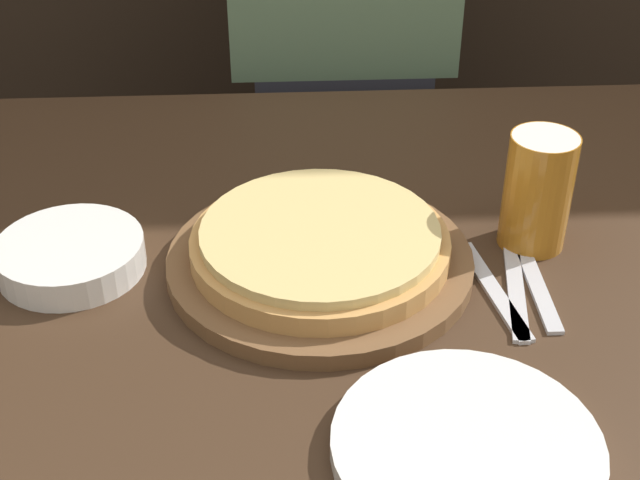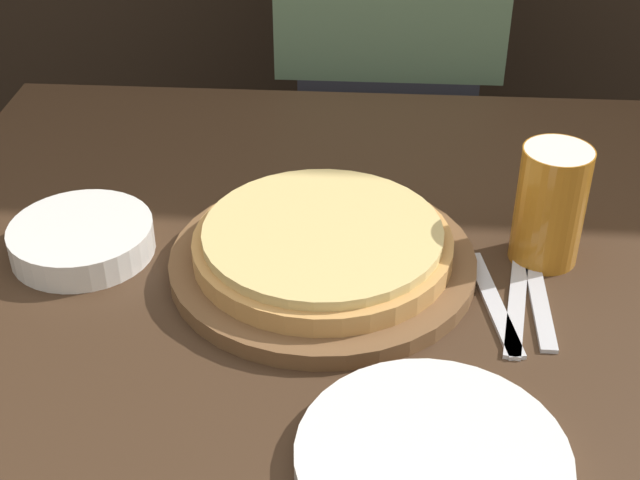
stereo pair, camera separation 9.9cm
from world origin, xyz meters
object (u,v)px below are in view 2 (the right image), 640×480
at_px(fork, 491,303).
at_px(pizza_on_board, 320,251).
at_px(dinner_knife, 514,303).
at_px(diner_person, 385,98).
at_px(beer_glass, 548,201).
at_px(dinner_plate, 429,459).
at_px(spoon, 537,304).
at_px(side_bowl, 79,239).

bearing_deg(fork, pizza_on_board, 164.27).
xyz_separation_m(dinner_knife, diner_person, (-0.14, 0.73, -0.10)).
height_order(pizza_on_board, beer_glass, beer_glass).
distance_m(dinner_plate, dinner_knife, 0.25).
relative_size(pizza_on_board, diner_person, 0.26).
xyz_separation_m(pizza_on_board, beer_glass, (0.25, 0.04, 0.05)).
distance_m(fork, dinner_knife, 0.02).
distance_m(beer_glass, dinner_plate, 0.36).
relative_size(spoon, diner_person, 0.12).
distance_m(fork, spoon, 0.05).
relative_size(beer_glass, diner_person, 0.10).
xyz_separation_m(beer_glass, dinner_plate, (-0.14, -0.33, -0.07)).
bearing_deg(fork, side_bowl, 171.56).
bearing_deg(dinner_plate, fork, 72.17).
bearing_deg(fork, beer_glass, 55.64).
height_order(fork, diner_person, diner_person).
bearing_deg(spoon, fork, -180.00).
xyz_separation_m(side_bowl, fork, (0.47, -0.07, -0.02)).
relative_size(pizza_on_board, side_bowl, 2.08).
bearing_deg(side_bowl, spoon, -7.64).
xyz_separation_m(beer_glass, fork, (-0.06, -0.09, -0.07)).
height_order(spoon, diner_person, diner_person).
xyz_separation_m(side_bowl, dinner_knife, (0.50, -0.07, -0.02)).
height_order(pizza_on_board, fork, pizza_on_board).
bearing_deg(pizza_on_board, dinner_plate, -68.39).
distance_m(side_bowl, fork, 0.48).
distance_m(beer_glass, fork, 0.14).
height_order(dinner_plate, side_bowl, side_bowl).
bearing_deg(dinner_plate, spoon, 61.81).
relative_size(pizza_on_board, dinner_knife, 1.90).
distance_m(dinner_plate, fork, 0.25).
xyz_separation_m(dinner_plate, diner_person, (-0.04, 0.96, -0.10)).
distance_m(dinner_plate, diner_person, 0.97).
relative_size(fork, diner_person, 0.14).
xyz_separation_m(dinner_knife, spoon, (0.02, 0.00, 0.00)).
distance_m(side_bowl, diner_person, 0.76).
distance_m(side_bowl, dinner_knife, 0.50).
distance_m(fork, diner_person, 0.74).
height_order(dinner_plate, spoon, dinner_plate).
height_order(beer_glass, diner_person, diner_person).
bearing_deg(diner_person, pizza_on_board, -96.27).
distance_m(dinner_plate, side_bowl, 0.50).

